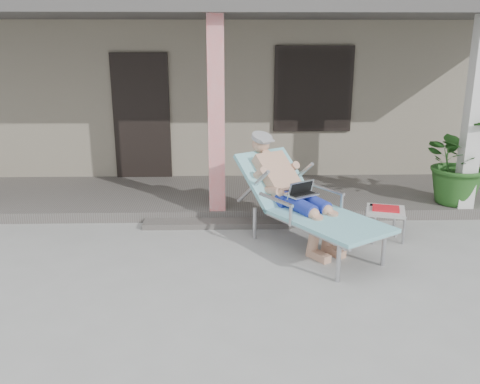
{
  "coord_description": "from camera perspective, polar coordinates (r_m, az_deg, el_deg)",
  "views": [
    {
      "loc": [
        0.13,
        -4.66,
        2.4
      ],
      "look_at": [
        0.27,
        0.6,
        0.85
      ],
      "focal_mm": 38.0,
      "sensor_mm": 36.0,
      "label": 1
    }
  ],
  "objects": [
    {
      "name": "ground",
      "position": [
        5.25,
        -2.87,
        -10.84
      ],
      "size": [
        60.0,
        60.0,
        0.0
      ],
      "primitive_type": "plane",
      "color": "#9E9E99",
      "rests_on": "ground"
    },
    {
      "name": "house",
      "position": [
        11.18,
        -2.27,
        12.64
      ],
      "size": [
        10.4,
        5.4,
        3.3
      ],
      "color": "gray",
      "rests_on": "ground"
    },
    {
      "name": "porch_deck",
      "position": [
        8.01,
        -2.43,
        -0.48
      ],
      "size": [
        10.0,
        2.0,
        0.15
      ],
      "primitive_type": "cube",
      "color": "#605B56",
      "rests_on": "ground"
    },
    {
      "name": "porch_overhang",
      "position": [
        7.62,
        -2.69,
        19.32
      ],
      "size": [
        10.0,
        2.3,
        2.85
      ],
      "color": "silver",
      "rests_on": "porch_deck"
    },
    {
      "name": "porch_step",
      "position": [
        6.93,
        -2.55,
        -3.54
      ],
      "size": [
        2.0,
        0.3,
        0.07
      ],
      "primitive_type": "cube",
      "color": "#605B56",
      "rests_on": "ground"
    },
    {
      "name": "lounger",
      "position": [
        6.14,
        6.63,
        1.74
      ],
      "size": [
        1.79,
        2.16,
        1.39
      ],
      "rotation": [
        0.0,
        0.0,
        0.58
      ],
      "color": "#B7B7BC",
      "rests_on": "ground"
    },
    {
      "name": "side_table",
      "position": [
        6.65,
        16.02,
        -2.2
      ],
      "size": [
        0.58,
        0.58,
        0.42
      ],
      "rotation": [
        0.0,
        0.0,
        -0.29
      ],
      "color": "#B7B8B2",
      "rests_on": "ground"
    },
    {
      "name": "potted_palm",
      "position": [
        7.94,
        23.57,
        3.22
      ],
      "size": [
        1.2,
        1.07,
        1.25
      ],
      "primitive_type": "imported",
      "rotation": [
        0.0,
        0.0,
        0.09
      ],
      "color": "#26591E",
      "rests_on": "porch_deck"
    }
  ]
}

